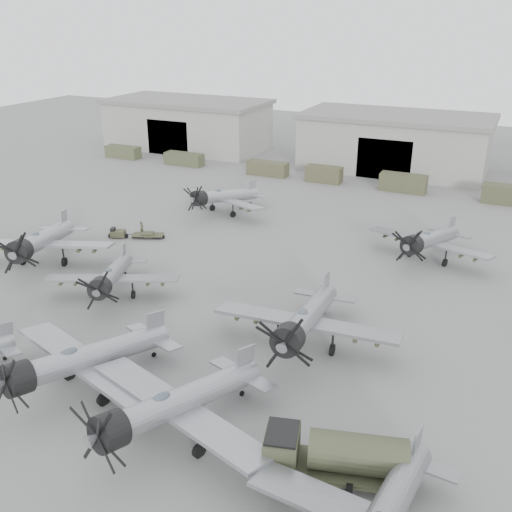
{
  "coord_description": "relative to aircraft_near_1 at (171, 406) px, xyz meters",
  "views": [
    {
      "loc": [
        18.01,
        -28.56,
        22.98
      ],
      "look_at": [
        -2.28,
        15.0,
        2.5
      ],
      "focal_mm": 40.0,
      "sensor_mm": 36.0,
      "label": 1
    }
  ],
  "objects": [
    {
      "name": "aircraft_mid_1",
      "position": [
        -14.59,
        13.07,
        -0.36
      ],
      "size": [
        11.32,
        10.27,
        4.64
      ],
      "rotation": [
        0.0,
        0.0,
        0.43
      ],
      "color": "gray",
      "rests_on": "ground"
    },
    {
      "name": "aircraft_mid_0",
      "position": [
        -25.34,
        15.89,
        0.08
      ],
      "size": [
        13.85,
        12.51,
        5.6
      ],
      "rotation": [
        0.0,
        0.0,
        0.37
      ],
      "color": "#909398",
      "rests_on": "ground"
    },
    {
      "name": "support_truck_3",
      "position": [
        -10.02,
        56.65,
        -1.31
      ],
      "size": [
        5.26,
        2.2,
        2.33
      ],
      "primitive_type": "cube",
      "color": "#44442C",
      "rests_on": "ground"
    },
    {
      "name": "support_truck_2",
      "position": [
        -19.09,
        56.65,
        -1.43
      ],
      "size": [
        6.31,
        2.2,
        2.09
      ],
      "primitive_type": "cube",
      "color": "#45442D",
      "rests_on": "ground"
    },
    {
      "name": "support_truck_4",
      "position": [
        1.58,
        56.65,
        -1.24
      ],
      "size": [
        6.41,
        2.2,
        2.46
      ],
      "primitive_type": "cube",
      "color": "#42432B",
      "rests_on": "ground"
    },
    {
      "name": "support_truck_5",
      "position": [
        14.77,
        56.65,
        -1.24
      ],
      "size": [
        5.71,
        2.2,
        2.47
      ],
      "primitive_type": "cube",
      "color": "#3F412A",
      "rests_on": "ground"
    },
    {
      "name": "hangar_left",
      "position": [
        -40.5,
        68.61,
        1.9
      ],
      "size": [
        29.0,
        14.8,
        8.7
      ],
      "color": "#9C9B92",
      "rests_on": "ground"
    },
    {
      "name": "ground",
      "position": [
        -2.5,
        6.65,
        -2.47
      ],
      "size": [
        220.0,
        220.0,
        0.0
      ],
      "primitive_type": "plane",
      "color": "#5F605D",
      "rests_on": "ground"
    },
    {
      "name": "aircraft_far_1",
      "position": [
        8.84,
        32.93,
        -0.19
      ],
      "size": [
        12.56,
        11.31,
        5.01
      ],
      "rotation": [
        0.0,
        0.0,
        -0.27
      ],
      "color": "gray",
      "rests_on": "ground"
    },
    {
      "name": "aircraft_mid_2",
      "position": [
        3.47,
        12.34,
        0.05
      ],
      "size": [
        13.92,
        12.52,
        5.55
      ],
      "rotation": [
        0.0,
        0.0,
        0.07
      ],
      "color": "gray",
      "rests_on": "ground"
    },
    {
      "name": "tug_trailer",
      "position": [
        -22.19,
        25.72,
        -2.03
      ],
      "size": [
        5.83,
        3.24,
        1.18
      ],
      "rotation": [
        0.0,
        0.0,
        0.39
      ],
      "color": "#383925",
      "rests_on": "ground"
    },
    {
      "name": "hangar_center",
      "position": [
        -2.5,
        68.61,
        1.9
      ],
      "size": [
        29.0,
        14.8,
        8.7
      ],
      "color": "#9C9B92",
      "rests_on": "ground"
    },
    {
      "name": "fuel_tanker",
      "position": [
        9.44,
        1.04,
        -0.76
      ],
      "size": [
        8.14,
        4.93,
        2.99
      ],
      "rotation": [
        0.0,
        0.0,
        0.26
      ],
      "color": "#393D28",
      "rests_on": "ground"
    },
    {
      "name": "aircraft_far_0",
      "position": [
        -16.77,
        37.29,
        -0.24
      ],
      "size": [
        12.22,
        11.0,
        4.9
      ],
      "rotation": [
        0.0,
        0.0,
        -0.31
      ],
      "color": "#999CA1",
      "rests_on": "ground"
    },
    {
      "name": "ground_crew",
      "position": [
        -21.49,
        27.11,
        -1.68
      ],
      "size": [
        0.45,
        0.62,
        1.58
      ],
      "primitive_type": "imported",
      "rotation": [
        0.0,
        0.0,
        1.7
      ],
      "color": "#3F422B",
      "rests_on": "ground"
    },
    {
      "name": "aircraft_near_1",
      "position": [
        0.0,
        0.0,
        0.0
      ],
      "size": [
        13.57,
        12.22,
        5.43
      ],
      "rotation": [
        0.0,
        0.0,
        -0.31
      ],
      "color": "gray",
      "rests_on": "ground"
    },
    {
      "name": "support_truck_0",
      "position": [
        -46.4,
        56.65,
        -1.47
      ],
      "size": [
        6.18,
        2.2,
        2.0
      ],
      "primitive_type": "cube",
      "color": "#454930",
      "rests_on": "ground"
    },
    {
      "name": "aircraft_extra_653",
      "position": [
        -7.84,
        1.41,
        0.0
      ],
      "size": [
        13.57,
        12.22,
        5.43
      ],
      "rotation": [
        0.0,
        0.0,
        -0.31
      ],
      "color": "gray",
      "rests_on": "ground"
    },
    {
      "name": "support_truck_1",
      "position": [
        -34.09,
        56.65,
        -1.47
      ],
      "size": [
        6.54,
        2.2,
        2.01
      ],
      "primitive_type": "cube",
      "color": "#40452D",
      "rests_on": "ground"
    }
  ]
}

